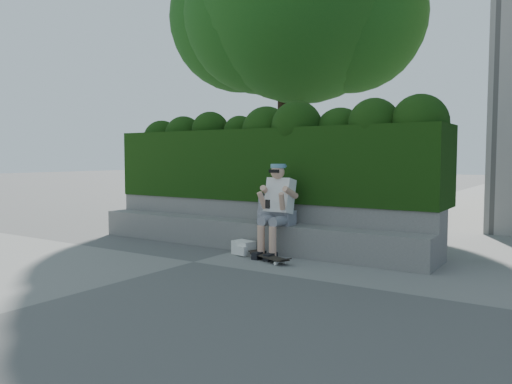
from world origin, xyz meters
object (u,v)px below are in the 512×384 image
Objects in this scene: person at (278,206)px; skateboard at (269,257)px; backpack_plaid at (268,210)px; backpack_ground at (244,248)px.

skateboard is (0.13, -0.46, -0.69)m from person.
person reaches higher than backpack_plaid.
backpack_plaid is (-0.23, 0.08, -0.09)m from person.
skateboard is at bearing -73.92° from person.
backpack_plaid reaches higher than backpack_ground.
backpack_plaid is at bearing 160.45° from person.
person reaches higher than backpack_ground.
person reaches higher than skateboard.
skateboard is at bearing -86.43° from backpack_plaid.
skateboard is 0.88m from backpack_plaid.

